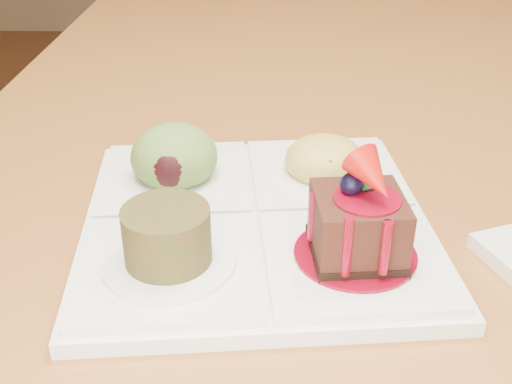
{
  "coord_description": "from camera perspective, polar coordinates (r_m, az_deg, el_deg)",
  "views": [
    {
      "loc": [
        -0.17,
        -0.63,
        1.03
      ],
      "look_at": [
        -0.18,
        -0.2,
        0.79
      ],
      "focal_mm": 45.0,
      "sensor_mm": 36.0,
      "label": 1
    }
  ],
  "objects": [
    {
      "name": "sampler_plate",
      "position": [
        0.5,
        -0.25,
        -1.19
      ],
      "size": [
        0.29,
        0.29,
        0.1
      ],
      "rotation": [
        0.0,
        0.0,
        0.11
      ],
      "color": "white",
      "rests_on": "dining_table"
    },
    {
      "name": "dining_table",
      "position": [
        0.74,
        14.82,
        0.75
      ],
      "size": [
        1.0,
        1.8,
        0.75
      ],
      "color": "#995227",
      "rests_on": "ground"
    }
  ]
}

